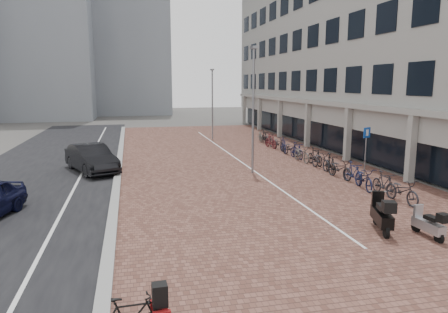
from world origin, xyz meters
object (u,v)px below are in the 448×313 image
scooter_mid (382,213)px  parking_sign (366,143)px  car_dark (91,158)px  scooter_front (428,223)px

scooter_mid → parking_sign: 8.63m
car_dark → scooter_front: size_ratio=3.30×
car_dark → scooter_mid: (10.00, -11.78, -0.14)m
scooter_front → parking_sign: (2.90, 8.37, 1.25)m
car_dark → parking_sign: (14.00, -4.22, 0.97)m
parking_sign → scooter_mid: bearing=-142.0°
car_dark → scooter_mid: bearing=-73.0°
scooter_mid → parking_sign: (4.00, 7.56, 1.11)m
car_dark → parking_sign: bearing=-40.1°
car_dark → scooter_front: bearing=-71.9°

